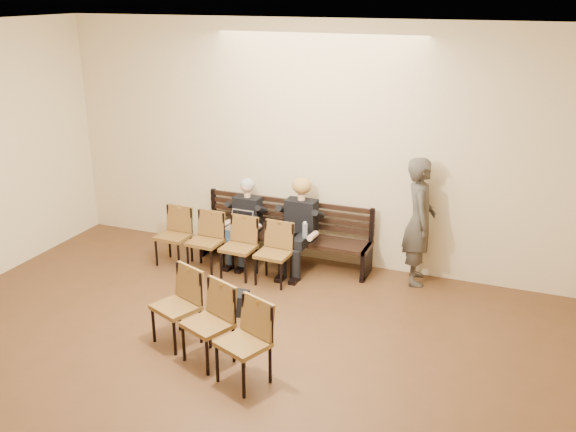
% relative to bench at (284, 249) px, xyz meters
% --- Properties ---
extents(room_walls, '(8.02, 10.01, 3.51)m').
position_rel_bench_xyz_m(room_walls, '(0.37, -3.86, 2.31)').
color(room_walls, beige).
rests_on(room_walls, ground).
extents(bench, '(2.60, 0.90, 0.45)m').
position_rel_bench_xyz_m(bench, '(0.00, 0.00, 0.00)').
color(bench, black).
rests_on(bench, ground).
extents(seated_man, '(0.49, 0.68, 1.18)m').
position_rel_bench_xyz_m(seated_man, '(-0.57, -0.12, 0.37)').
color(seated_man, black).
rests_on(seated_man, ground).
extents(seated_woman, '(0.55, 0.76, 1.27)m').
position_rel_bench_xyz_m(seated_woman, '(0.28, -0.12, 0.41)').
color(seated_woman, black).
rests_on(seated_woman, ground).
extents(laptop, '(0.36, 0.29, 0.25)m').
position_rel_bench_xyz_m(laptop, '(-0.59, -0.32, 0.35)').
color(laptop, silver).
rests_on(laptop, bench).
extents(water_bottle, '(0.08, 0.08, 0.24)m').
position_rel_bench_xyz_m(water_bottle, '(0.44, -0.32, 0.35)').
color(water_bottle, silver).
rests_on(water_bottle, bench).
extents(bag, '(0.40, 0.30, 0.28)m').
position_rel_bench_xyz_m(bag, '(-0.03, -1.67, -0.09)').
color(bag, black).
rests_on(bag, ground).
extents(passerby, '(0.66, 0.85, 2.05)m').
position_rel_bench_xyz_m(passerby, '(1.94, 0.10, 0.80)').
color(passerby, '#3C3731').
rests_on(passerby, ground).
extents(chair_row_front, '(2.09, 0.55, 0.85)m').
position_rel_bench_xyz_m(chair_row_front, '(-0.69, -0.65, 0.20)').
color(chair_row_front, brown).
rests_on(chair_row_front, ground).
extents(chair_row_back, '(1.68, 1.07, 0.90)m').
position_rel_bench_xyz_m(chair_row_back, '(0.23, -2.78, 0.22)').
color(chair_row_back, brown).
rests_on(chair_row_back, ground).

